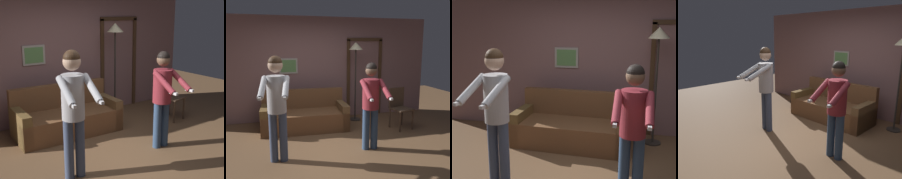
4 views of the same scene
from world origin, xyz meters
The scene contains 5 objects.
ground_plane centered at (0.00, 0.00, 0.00)m, with size 12.00×12.00×0.00m, color brown.
back_wall_assembly centered at (0.02, 2.24, 1.30)m, with size 6.40×0.10×2.60m.
couch centered at (-0.30, 1.44, 0.28)m, with size 1.93×0.93×0.87m.
person_standing_left centered at (-0.94, -0.09, 1.06)m, with size 0.50×0.72×1.75m.
person_standing_right centered at (0.71, -0.02, 0.95)m, with size 0.44×0.64×1.60m.
Camera 4 is at (2.46, -2.86, 1.98)m, focal length 35.00 mm.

